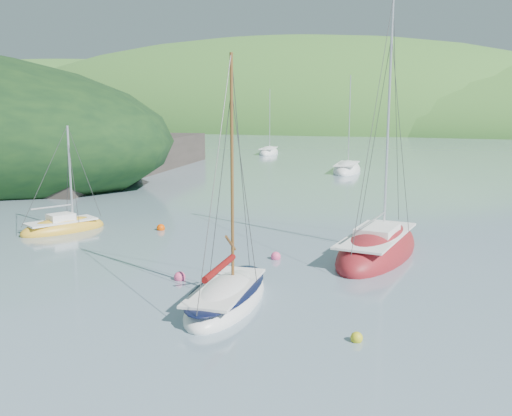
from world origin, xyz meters
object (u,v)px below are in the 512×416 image
at_px(daysailer_white, 227,297).
at_px(sailboat_yellow, 63,228).
at_px(distant_sloop_c, 269,153).
at_px(distant_sloop_a, 347,170).
at_px(sloop_red, 377,250).

height_order(daysailer_white, sailboat_yellow, daysailer_white).
bearing_deg(distant_sloop_c, distant_sloop_a, -59.41).
relative_size(sloop_red, sailboat_yellow, 1.98).
bearing_deg(daysailer_white, sailboat_yellow, 145.06).
bearing_deg(distant_sloop_c, sailboat_yellow, -92.49).
bearing_deg(distant_sloop_c, daysailer_white, -81.12).
xyz_separation_m(daysailer_white, sailboat_yellow, (-14.13, 7.39, -0.05)).
distance_m(sloop_red, distant_sloop_c, 58.33).
xyz_separation_m(sailboat_yellow, distant_sloop_a, (8.14, 35.40, 0.02)).
relative_size(daysailer_white, sailboat_yellow, 1.46).
distance_m(sailboat_yellow, distant_sloop_c, 54.39).
xyz_separation_m(daysailer_white, sloop_red, (3.84, 9.07, 0.02)).
xyz_separation_m(sloop_red, sailboat_yellow, (-17.97, -1.68, -0.07)).
xyz_separation_m(distant_sloop_a, distant_sloop_c, (-16.44, 18.35, -0.01)).
height_order(distant_sloop_a, distant_sloop_c, distant_sloop_a).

